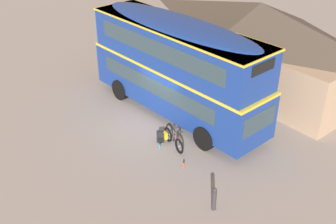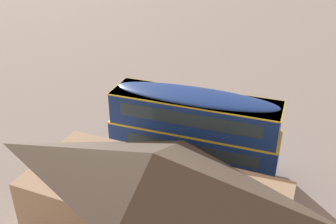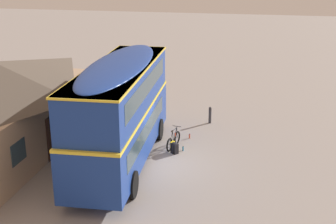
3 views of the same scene
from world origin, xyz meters
name	(u,v)px [view 3 (image 3 of 3)]	position (x,y,z in m)	size (l,w,h in m)	color
ground_plane	(154,163)	(0.00, 0.00, 0.00)	(120.00, 120.00, 0.00)	gray
double_decker_bus	(121,108)	(-0.24, 1.44, 2.64)	(10.04, 3.04, 4.79)	black
touring_bicycle	(173,141)	(1.88, -0.53, 0.37)	(1.68, 0.52, 0.98)	black
backpack_on_ground	(175,148)	(1.26, -0.72, 0.29)	(0.40, 0.41, 0.56)	black
water_bottle_blue_sports	(183,149)	(1.65, -1.06, 0.11)	(0.07, 0.07, 0.24)	#338CBF
water_bottle_red_squeeze	(190,136)	(3.32, -1.12, 0.12)	(0.08, 0.08, 0.25)	#D84C33
kerb_bollard	(210,115)	(5.86, -1.88, 0.50)	(0.16, 0.16, 0.97)	#333338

